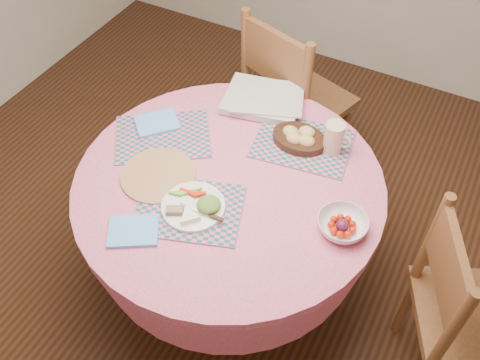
% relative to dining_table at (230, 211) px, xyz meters
% --- Properties ---
extents(ground, '(4.00, 4.00, 0.00)m').
position_rel_dining_table_xyz_m(ground, '(0.00, 0.00, -0.56)').
color(ground, '#331C0F').
rests_on(ground, ground).
extents(dining_table, '(1.24, 1.24, 0.75)m').
position_rel_dining_table_xyz_m(dining_table, '(0.00, 0.00, 0.00)').
color(dining_table, pink).
rests_on(dining_table, ground).
extents(chair_right, '(0.57, 0.58, 0.96)m').
position_rel_dining_table_xyz_m(chair_right, '(0.98, 0.01, -0.05)').
color(chair_right, brown).
rests_on(chair_right, ground).
extents(chair_back, '(0.59, 0.58, 1.03)m').
position_rel_dining_table_xyz_m(chair_back, '(-0.08, 0.82, -0.02)').
color(chair_back, brown).
rests_on(chair_back, ground).
extents(placemat_front, '(0.48, 0.41, 0.01)m').
position_rel_dining_table_xyz_m(placemat_front, '(-0.06, -0.20, 0.20)').
color(placemat_front, '#116064').
rests_on(placemat_front, dining_table).
extents(placemat_left, '(0.50, 0.47, 0.01)m').
position_rel_dining_table_xyz_m(placemat_left, '(-0.37, 0.09, 0.20)').
color(placemat_left, '#116064').
rests_on(placemat_left, dining_table).
extents(placemat_back, '(0.44, 0.36, 0.01)m').
position_rel_dining_table_xyz_m(placemat_back, '(0.18, 0.33, 0.20)').
color(placemat_back, '#116064').
rests_on(placemat_back, dining_table).
extents(wicker_trivet, '(0.30, 0.30, 0.01)m').
position_rel_dining_table_xyz_m(wicker_trivet, '(-0.26, -0.11, 0.20)').
color(wicker_trivet, brown).
rests_on(wicker_trivet, dining_table).
extents(napkin_near, '(0.23, 0.21, 0.01)m').
position_rel_dining_table_xyz_m(napkin_near, '(-0.19, -0.38, 0.20)').
color(napkin_near, '#60A5F8').
rests_on(napkin_near, dining_table).
extents(napkin_far, '(0.23, 0.23, 0.01)m').
position_rel_dining_table_xyz_m(napkin_far, '(-0.43, 0.14, 0.21)').
color(napkin_far, '#60A5F8').
rests_on(napkin_far, placemat_left).
extents(dinner_plate, '(0.24, 0.25, 0.05)m').
position_rel_dining_table_xyz_m(dinner_plate, '(-0.04, -0.19, 0.22)').
color(dinner_plate, white).
rests_on(dinner_plate, placemat_front).
extents(bread_bowl, '(0.23, 0.23, 0.08)m').
position_rel_dining_table_xyz_m(bread_bowl, '(0.16, 0.32, 0.23)').
color(bread_bowl, black).
rests_on(bread_bowl, placemat_back).
extents(latte_mug, '(0.12, 0.08, 0.14)m').
position_rel_dining_table_xyz_m(latte_mug, '(0.30, 0.35, 0.27)').
color(latte_mug, beige).
rests_on(latte_mug, placemat_back).
extents(fruit_bowl, '(0.19, 0.19, 0.06)m').
position_rel_dining_table_xyz_m(fruit_bowl, '(0.48, -0.02, 0.22)').
color(fruit_bowl, white).
rests_on(fruit_bowl, dining_table).
extents(newspaper_stack, '(0.41, 0.35, 0.04)m').
position_rel_dining_table_xyz_m(newspaper_stack, '(-0.09, 0.49, 0.22)').
color(newspaper_stack, silver).
rests_on(newspaper_stack, dining_table).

